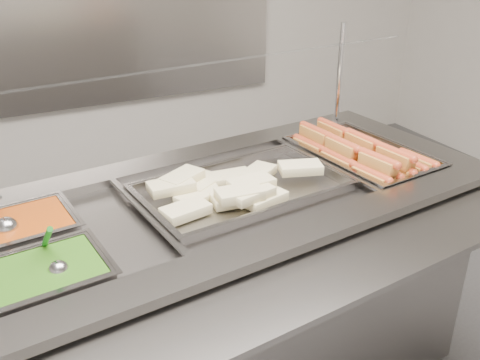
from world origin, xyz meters
name	(u,v)px	position (x,y,z in m)	size (l,w,h in m)	color
back_panel	(60,17)	(0.00, 2.45, 1.20)	(3.00, 0.04, 1.20)	#9C9792
steam_counter	(229,297)	(0.14, 0.28, 0.45)	(1.97, 1.03, 0.91)	slate
tray_rail	(327,276)	(0.19, -0.23, 0.86)	(1.83, 0.55, 0.05)	gray
sneeze_guard	(193,70)	(0.12, 0.50, 1.27)	(1.69, 0.46, 0.44)	silver
pan_hotdogs	(361,161)	(0.76, 0.34, 0.86)	(0.40, 0.59, 0.10)	gray
pan_wraps	(242,192)	(0.20, 0.28, 0.88)	(0.72, 0.47, 0.07)	gray
pan_beans	(22,234)	(-0.52, 0.36, 0.87)	(0.33, 0.27, 0.10)	gray
pan_peas	(47,283)	(-0.49, 0.07, 0.87)	(0.33, 0.27, 0.10)	gray
hotdogs_in_buns	(358,153)	(0.74, 0.33, 0.91)	(0.36, 0.54, 0.12)	#A25322
tortilla_wraps	(226,188)	(0.13, 0.28, 0.91)	(0.64, 0.34, 0.07)	beige
ladle	(6,226)	(-0.56, 0.34, 0.91)	(0.07, 0.20, 0.14)	#ACACB0
serving_spoon	(57,264)	(-0.46, 0.06, 0.92)	(0.06, 0.17, 0.15)	#ACACB0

